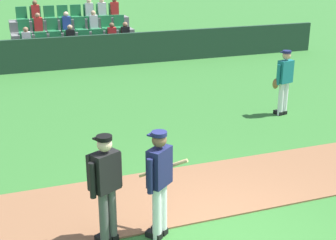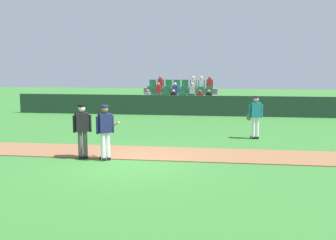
# 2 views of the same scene
# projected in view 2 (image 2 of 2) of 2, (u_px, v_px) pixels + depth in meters

# --- Properties ---
(ground_plane) EXTENTS (80.00, 80.00, 0.00)m
(ground_plane) POSITION_uv_depth(u_px,v_px,m) (130.00, 164.00, 11.91)
(ground_plane) COLOR #33702D
(infield_dirt_path) EXTENTS (28.00, 2.06, 0.03)m
(infield_dirt_path) POSITION_uv_depth(u_px,v_px,m) (141.00, 153.00, 13.41)
(infield_dirt_path) COLOR brown
(infield_dirt_path) RESTS_ON ground
(dugout_fence) EXTENTS (20.00, 0.16, 1.22)m
(dugout_fence) POSITION_uv_depth(u_px,v_px,m) (176.00, 105.00, 23.59)
(dugout_fence) COLOR #1E3828
(dugout_fence) RESTS_ON ground
(stadium_bleachers) EXTENTS (5.00, 2.95, 2.30)m
(stadium_bleachers) POSITION_uv_depth(u_px,v_px,m) (180.00, 102.00, 25.42)
(stadium_bleachers) COLOR slate
(stadium_bleachers) RESTS_ON ground
(batter_navy_jersey) EXTENTS (0.72, 0.69, 1.76)m
(batter_navy_jersey) POSITION_uv_depth(u_px,v_px,m) (105.00, 130.00, 12.27)
(batter_navy_jersey) COLOR white
(batter_navy_jersey) RESTS_ON ground
(umpire_home_plate) EXTENTS (0.54, 0.44, 1.76)m
(umpire_home_plate) POSITION_uv_depth(u_px,v_px,m) (82.00, 128.00, 12.49)
(umpire_home_plate) COLOR #4C4C4C
(umpire_home_plate) RESTS_ON ground
(runner_teal_jersey) EXTENTS (0.67, 0.37, 1.76)m
(runner_teal_jersey) POSITION_uv_depth(u_px,v_px,m) (255.00, 116.00, 15.91)
(runner_teal_jersey) COLOR white
(runner_teal_jersey) RESTS_ON ground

